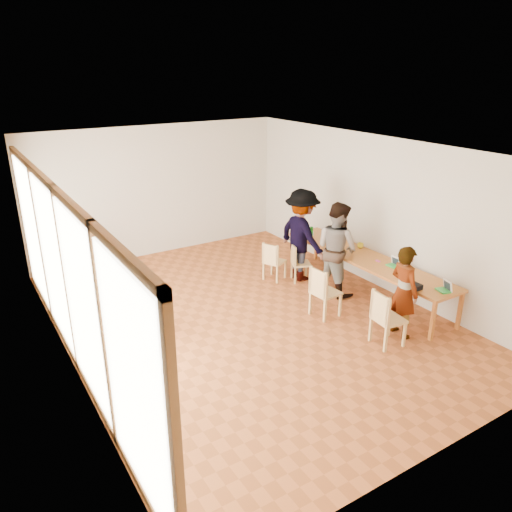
{
  "coord_description": "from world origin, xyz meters",
  "views": [
    {
      "loc": [
        -4.08,
        -6.79,
        4.27
      ],
      "look_at": [
        0.26,
        0.14,
        1.1
      ],
      "focal_mm": 35.0,
      "sensor_mm": 36.0,
      "label": 1
    }
  ],
  "objects": [
    {
      "name": "ceiling",
      "position": [
        0.0,
        0.0,
        3.02
      ],
      "size": [
        6.0,
        8.0,
        0.04
      ],
      "primitive_type": "cube",
      "color": "white",
      "rests_on": "wall_back"
    },
    {
      "name": "black_pouch",
      "position": [
        2.18,
        -1.76,
        0.8
      ],
      "size": [
        0.16,
        0.26,
        0.09
      ],
      "primitive_type": "cube",
      "color": "black",
      "rests_on": "communal_table"
    },
    {
      "name": "person_far",
      "position": [
        1.87,
        0.94,
        0.96
      ],
      "size": [
        0.76,
        1.27,
        1.92
      ],
      "primitive_type": "imported",
      "rotation": [
        0.0,
        0.0,
        1.61
      ],
      "color": "gray",
      "rests_on": "ground"
    },
    {
      "name": "condiment_cup",
      "position": [
        2.33,
        1.57,
        0.78
      ],
      "size": [
        0.08,
        0.08,
        0.06
      ],
      "primitive_type": "cylinder",
      "color": "white",
      "rests_on": "communal_table"
    },
    {
      "name": "communal_table",
      "position": [
        2.5,
        -0.3,
        0.7
      ],
      "size": [
        0.8,
        4.0,
        0.75
      ],
      "color": "#B96629",
      "rests_on": "ground"
    },
    {
      "name": "green_bottle",
      "position": [
        2.26,
        1.11,
        0.89
      ],
      "size": [
        0.07,
        0.07,
        0.28
      ],
      "primitive_type": "cylinder",
      "color": "#137B1B",
      "rests_on": "communal_table"
    },
    {
      "name": "yellow_mug",
      "position": [
        2.78,
        0.16,
        0.8
      ],
      "size": [
        0.16,
        0.16,
        0.1
      ],
      "primitive_type": "imported",
      "rotation": [
        0.0,
        0.0,
        0.28
      ],
      "color": "yellow",
      "rests_on": "communal_table"
    },
    {
      "name": "side_table",
      "position": [
        -2.02,
        3.2,
        0.67
      ],
      "size": [
        0.9,
        0.9,
        0.75
      ],
      "rotation": [
        0.0,
        0.0,
        0.18
      ],
      "color": "#B96629",
      "rests_on": "ground"
    },
    {
      "name": "chair_empty",
      "position": [
        1.72,
        0.87,
        0.49
      ],
      "size": [
        0.49,
        0.49,
        0.42
      ],
      "rotation": [
        0.0,
        0.0,
        -0.4
      ],
      "color": "#E0B770",
      "rests_on": "ground"
    },
    {
      "name": "window_wall",
      "position": [
        -2.96,
        0.0,
        1.5
      ],
      "size": [
        0.1,
        8.0,
        3.0
      ],
      "primitive_type": "cube",
      "color": "white",
      "rests_on": "ground"
    },
    {
      "name": "chair_near",
      "position": [
        1.36,
        -1.92,
        0.58
      ],
      "size": [
        0.48,
        0.48,
        0.5
      ],
      "rotation": [
        0.0,
        0.0,
        -0.11
      ],
      "color": "#E0B770",
      "rests_on": "ground"
    },
    {
      "name": "wall_front",
      "position": [
        0.0,
        -4.0,
        1.5
      ],
      "size": [
        6.0,
        0.1,
        3.0
      ],
      "primitive_type": "cube",
      "color": "beige",
      "rests_on": "ground"
    },
    {
      "name": "laptop_far",
      "position": [
        2.46,
        0.61,
        0.8
      ],
      "size": [
        0.21,
        0.24,
        0.18
      ],
      "rotation": [
        0.0,
        0.0,
        0.17
      ],
      "color": "green",
      "rests_on": "communal_table"
    },
    {
      "name": "wall_back",
      "position": [
        0.0,
        4.0,
        1.5
      ],
      "size": [
        6.0,
        0.1,
        3.0
      ],
      "primitive_type": "cube",
      "color": "beige",
      "rests_on": "ground"
    },
    {
      "name": "pink_phone",
      "position": [
        2.55,
        -0.57,
        0.76
      ],
      "size": [
        0.05,
        0.1,
        0.01
      ],
      "primitive_type": "cube",
      "color": "#E2469F",
      "rests_on": "communal_table"
    },
    {
      "name": "ground",
      "position": [
        0.0,
        0.0,
        0.0
      ],
      "size": [
        8.0,
        8.0,
        0.0
      ],
      "primitive_type": "plane",
      "color": "#AC5829",
      "rests_on": "ground"
    },
    {
      "name": "laptop_mid",
      "position": [
        2.64,
        -0.89,
        0.8
      ],
      "size": [
        0.19,
        0.22,
        0.18
      ],
      "rotation": [
        0.0,
        0.0,
        0.01
      ],
      "color": "green",
      "rests_on": "communal_table"
    },
    {
      "name": "person_mid",
      "position": [
        2.05,
        0.05,
        0.92
      ],
      "size": [
        0.78,
        0.95,
        1.84
      ],
      "primitive_type": "imported",
      "rotation": [
        0.0,
        0.0,
        1.66
      ],
      "color": "gray",
      "rests_on": "ground"
    },
    {
      "name": "person_near",
      "position": [
        1.87,
        -1.83,
        0.79
      ],
      "size": [
        0.43,
        0.6,
        1.57
      ],
      "primitive_type": "imported",
      "rotation": [
        0.0,
        0.0,
        1.48
      ],
      "color": "gray",
      "rests_on": "ground"
    },
    {
      "name": "wall_right",
      "position": [
        3.0,
        0.0,
        1.5
      ],
      "size": [
        0.1,
        8.0,
        3.0
      ],
      "primitive_type": "cube",
      "color": "beige",
      "rests_on": "ground"
    },
    {
      "name": "clear_glass",
      "position": [
        2.43,
        1.3,
        0.8
      ],
      "size": [
        0.07,
        0.07,
        0.09
      ],
      "primitive_type": "cylinder",
      "color": "silver",
      "rests_on": "communal_table"
    },
    {
      "name": "chair_spare",
      "position": [
        -1.7,
        0.34,
        0.54
      ],
      "size": [
        0.52,
        0.52,
        0.47
      ],
      "rotation": [
        0.0,
        0.0,
        2.83
      ],
      "color": "#E0B770",
      "rests_on": "ground"
    },
    {
      "name": "laptop_near",
      "position": [
        2.54,
        -2.11,
        0.8
      ],
      "size": [
        0.24,
        0.26,
        0.19
      ],
      "rotation": [
        0.0,
        0.0,
        -0.27
      ],
      "color": "green",
      "rests_on": "communal_table"
    },
    {
      "name": "chair_mid",
      "position": [
        1.15,
        -0.64,
        0.58
      ],
      "size": [
        0.47,
        0.47,
        0.5
      ],
      "rotation": [
        0.0,
        0.0,
        0.08
      ],
      "color": "#E0B770",
      "rests_on": "ground"
    },
    {
      "name": "chair_far",
      "position": [
        1.3,
        1.17,
        0.51
      ],
      "size": [
        0.51,
        0.51,
        0.44
      ],
      "rotation": [
        0.0,
        0.0,
        0.43
      ],
      "color": "#E0B770",
      "rests_on": "ground"
    }
  ]
}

